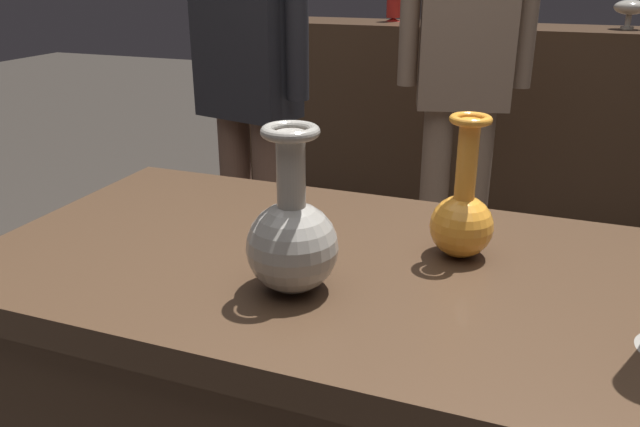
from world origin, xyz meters
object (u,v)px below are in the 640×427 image
Objects in this scene: vase_centerpiece at (292,238)px; vase_left_accent at (462,215)px; shelf_vase_right at (630,8)px; visitor_center_back at (464,68)px; visitor_near_left at (248,71)px.

vase_left_accent is at bearing 44.29° from vase_centerpiece.
visitor_center_back is (-0.56, -0.77, -0.17)m from shelf_vase_right.
vase_centerpiece is 1.87× the size of shelf_vase_right.
shelf_vase_right is at bearing -120.46° from visitor_near_left.
vase_left_accent is 1.78× the size of shelf_vase_right.
shelf_vase_right is 1.72m from visitor_near_left.
vase_left_accent is (0.21, 0.21, -0.01)m from vase_centerpiece.
shelf_vase_right is 0.09× the size of visitor_center_back.
shelf_vase_right is 0.97m from visitor_center_back.
visitor_near_left is 0.78m from visitor_center_back.
vase_left_accent is 0.15× the size of visitor_near_left.
visitor_near_left is at bearing -133.95° from shelf_vase_right.
vase_centerpiece is at bearing 75.97° from visitor_center_back.
vase_centerpiece is 0.16× the size of visitor_center_back.
shelf_vase_right reaches higher than vase_left_accent.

